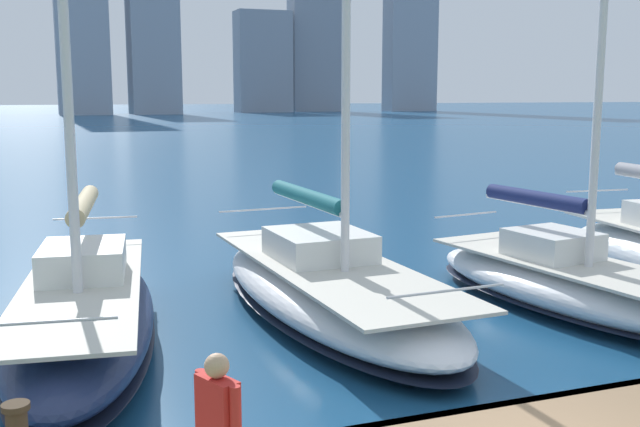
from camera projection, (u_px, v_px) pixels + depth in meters
name	position (u px, v px, depth m)	size (l,w,h in m)	color
city_skyline	(93.00, 18.00, 154.44)	(171.43, 23.29, 53.49)	#8E98A7
sailboat_navy	(565.00, 279.00, 15.32)	(3.47, 7.56, 9.90)	white
sailboat_teal	(329.00, 285.00, 14.75)	(3.42, 9.31, 11.08)	white
sailboat_tan	(83.00, 311.00, 12.74)	(3.41, 8.65, 10.51)	navy
person_red_shirt	(218.00, 425.00, 6.38)	(0.34, 0.55, 1.60)	gray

